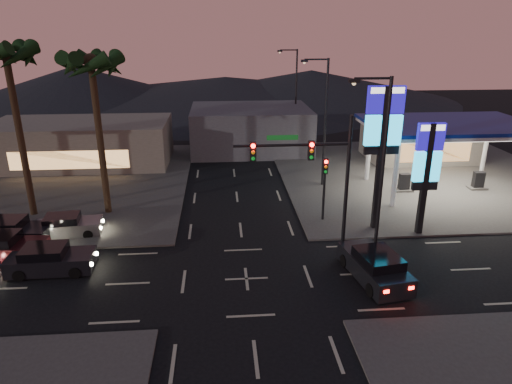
{
  "coord_description": "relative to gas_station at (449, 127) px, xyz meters",
  "views": [
    {
      "loc": [
        -1.15,
        -20.44,
        12.22
      ],
      "look_at": [
        0.87,
        4.74,
        3.0
      ],
      "focal_mm": 32.0,
      "sensor_mm": 36.0,
      "label": 1
    }
  ],
  "objects": [
    {
      "name": "ground",
      "position": [
        -16.0,
        -12.0,
        -5.08
      ],
      "size": [
        140.0,
        140.0,
        0.0
      ],
      "primitive_type": "plane",
      "color": "black",
      "rests_on": "ground"
    },
    {
      "name": "palm_b",
      "position": [
        -30.0,
        -2.5,
        4.89
      ],
      "size": [
        4.41,
        4.41,
        11.46
      ],
      "color": "black",
      "rests_on": "ground"
    },
    {
      "name": "streetlight_far",
      "position": [
        -9.21,
        16.0,
        0.64
      ],
      "size": [
        2.14,
        0.25,
        10.0
      ],
      "color": "black",
      "rests_on": "ground"
    },
    {
      "name": "car_lane_a_mid",
      "position": [
        -29.34,
        -8.81,
        -4.38
      ],
      "size": [
        4.71,
        2.21,
        1.5
      ],
      "color": "black",
      "rests_on": "ground"
    },
    {
      "name": "pylon_sign_tall",
      "position": [
        -7.5,
        -6.5,
        1.31
      ],
      "size": [
        2.2,
        0.35,
        9.0
      ],
      "color": "black",
      "rests_on": "ground"
    },
    {
      "name": "palm_a",
      "position": [
        -25.0,
        -2.5,
        4.35
      ],
      "size": [
        4.41,
        4.41,
        10.86
      ],
      "color": "black",
      "rests_on": "ground"
    },
    {
      "name": "car_lane_a_front",
      "position": [
        -26.23,
        -10.4,
        -4.41
      ],
      "size": [
        4.5,
        2.0,
        1.45
      ],
      "color": "black",
      "rests_on": "ground"
    },
    {
      "name": "car_lane_b_front",
      "position": [
        -26.73,
        -5.92,
        -4.46
      ],
      "size": [
        4.23,
        2.09,
        1.34
      ],
      "color": "slate",
      "rests_on": "ground"
    },
    {
      "name": "hill_right",
      "position": [
        -1.0,
        48.0,
        -2.58
      ],
      "size": [
        50.0,
        50.0,
        5.0
      ],
      "primitive_type": "cone",
      "color": "black",
      "rests_on": "ground"
    },
    {
      "name": "convenience_store",
      "position": [
        2.0,
        9.0,
        -3.08
      ],
      "size": [
        10.0,
        6.0,
        4.0
      ],
      "primitive_type": "cube",
      "color": "#726B5B",
      "rests_on": "ground"
    },
    {
      "name": "streetlight_near",
      "position": [
        -9.21,
        -11.0,
        0.64
      ],
      "size": [
        2.14,
        0.25,
        10.0
      ],
      "color": "black",
      "rests_on": "ground"
    },
    {
      "name": "pylon_sign_short",
      "position": [
        -5.0,
        -7.5,
        -0.42
      ],
      "size": [
        1.6,
        0.35,
        7.0
      ],
      "color": "black",
      "rests_on": "ground"
    },
    {
      "name": "car_lane_b_mid",
      "position": [
        -29.8,
        -6.78,
        -4.37
      ],
      "size": [
        4.82,
        2.22,
        1.54
      ],
      "color": "black",
      "rests_on": "ground"
    },
    {
      "name": "gas_station",
      "position": [
        0.0,
        0.0,
        0.0
      ],
      "size": [
        12.2,
        8.2,
        5.47
      ],
      "color": "silver",
      "rests_on": "ground"
    },
    {
      "name": "suv_station",
      "position": [
        -9.49,
        -12.54,
        -4.35
      ],
      "size": [
        2.75,
        4.98,
        1.58
      ],
      "color": "black",
      "rests_on": "ground"
    },
    {
      "name": "traffic_signal_mast",
      "position": [
        -12.24,
        -10.01,
        0.15
      ],
      "size": [
        6.1,
        0.39,
        8.0
      ],
      "color": "black",
      "rests_on": "ground"
    },
    {
      "name": "corner_lot_ne",
      "position": [
        0.0,
        4.0,
        -5.02
      ],
      "size": [
        24.0,
        24.0,
        0.12
      ],
      "primitive_type": "cube",
      "color": "#47443F",
      "rests_on": "ground"
    },
    {
      "name": "pedestal_signal",
      "position": [
        -10.5,
        -5.02,
        -2.16
      ],
      "size": [
        0.32,
        0.39,
        4.3
      ],
      "color": "black",
      "rests_on": "ground"
    },
    {
      "name": "hill_center",
      "position": [
        -16.0,
        48.0,
        -3.08
      ],
      "size": [
        60.0,
        60.0,
        4.0
      ],
      "primitive_type": "cone",
      "color": "black",
      "rests_on": "ground"
    },
    {
      "name": "building_far_west",
      "position": [
        -30.0,
        10.0,
        -3.08
      ],
      "size": [
        16.0,
        8.0,
        4.0
      ],
      "primitive_type": "cube",
      "color": "#726B5B",
      "rests_on": "ground"
    },
    {
      "name": "hill_left",
      "position": [
        -41.0,
        48.0,
        -2.08
      ],
      "size": [
        40.0,
        40.0,
        6.0
      ],
      "primitive_type": "cone",
      "color": "black",
      "rests_on": "ground"
    },
    {
      "name": "streetlight_mid",
      "position": [
        -9.21,
        2.0,
        0.64
      ],
      "size": [
        2.14,
        0.25,
        10.0
      ],
      "color": "black",
      "rests_on": "ground"
    },
    {
      "name": "corner_lot_nw",
      "position": [
        -32.0,
        4.0,
        -5.02
      ],
      "size": [
        24.0,
        24.0,
        0.12
      ],
      "primitive_type": "cube",
      "color": "#47443F",
      "rests_on": "ground"
    },
    {
      "name": "building_far_mid",
      "position": [
        -14.0,
        14.0,
        -2.88
      ],
      "size": [
        12.0,
        9.0,
        4.4
      ],
      "primitive_type": "cube",
      "color": "#4C4C51",
      "rests_on": "ground"
    }
  ]
}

